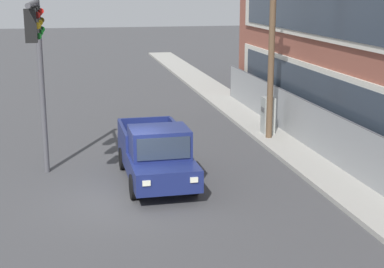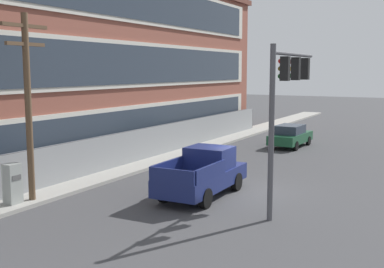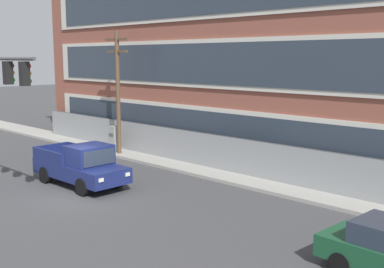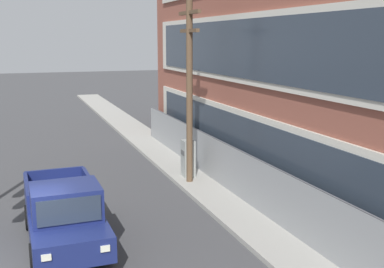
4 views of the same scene
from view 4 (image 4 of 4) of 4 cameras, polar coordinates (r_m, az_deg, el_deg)
The scene contains 5 objects.
sidewalk_building_side at distance 15.43m, azimuth 9.41°, elevation -11.67°, with size 80.00×2.18×0.16m, color #9E9B93.
chain_link_fence at distance 13.42m, azimuth 16.88°, elevation -11.30°, with size 36.81×0.06×1.99m.
pickup_truck_navy at distance 14.83m, azimuth -14.88°, elevation -9.24°, with size 5.35×2.20×2.03m.
utility_pole_near_corner at distance 19.55m, azimuth -0.30°, elevation 5.75°, with size 2.22×0.26×7.56m.
electrical_cabinet at distance 20.91m, azimuth -0.47°, elevation -3.10°, with size 0.61×0.50×1.75m.
Camera 4 is at (12.32, 0.13, 6.04)m, focal length 45.00 mm.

